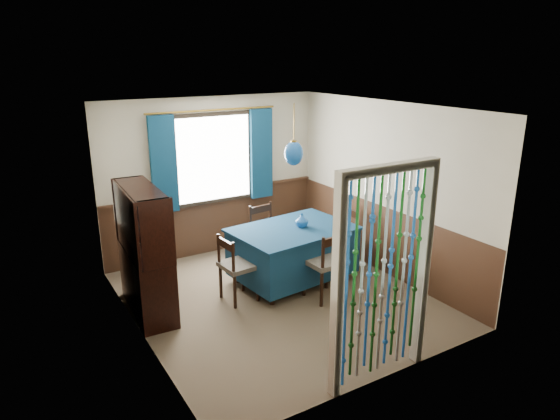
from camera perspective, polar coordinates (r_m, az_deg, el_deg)
floor at (r=6.73m, az=-0.23°, el=-10.07°), size 4.00×4.00×0.00m
ceiling at (r=6.00m, az=-0.26°, el=11.62°), size 4.00×4.00×0.00m
wall_back at (r=7.97m, az=-7.66°, el=3.79°), size 3.60×0.00×3.60m
wall_front at (r=4.75m, az=12.30°, el=-5.98°), size 3.60×0.00×3.60m
wall_left at (r=5.59m, az=-16.29°, el=-2.68°), size 0.00×4.00×4.00m
wall_right at (r=7.30m, az=11.97°, el=2.31°), size 0.00×4.00×4.00m
wainscot_back at (r=8.17m, az=-7.41°, el=-1.35°), size 3.60×0.00×3.60m
wainscot_front at (r=5.10m, az=11.63°, el=-13.69°), size 3.60×0.00×3.60m
wainscot_left at (r=5.89m, az=-15.53°, el=-9.53°), size 0.00×4.00×4.00m
wainscot_right at (r=7.52m, az=11.53°, el=-3.23°), size 0.00×4.00×4.00m
window at (r=7.86m, az=-7.60°, el=5.85°), size 1.32×0.12×1.42m
doorway at (r=4.87m, az=11.67°, el=-7.91°), size 1.16×0.12×2.18m
dining_table at (r=7.06m, az=1.48°, el=-4.65°), size 1.75×1.29×0.79m
chair_near at (r=6.56m, az=5.31°, el=-6.02°), size 0.49×0.47×0.95m
chair_far at (r=7.60m, az=-1.52°, el=-2.71°), size 0.51×0.49×0.93m
chair_left at (r=6.52m, az=-4.99°, el=-6.42°), size 0.46×0.48×0.90m
chair_right at (r=7.62m, az=7.02°, el=-2.86°), size 0.49×0.51×0.91m
sideboard at (r=6.41m, az=-15.12°, el=-6.57°), size 0.49×1.25×1.61m
pendant_lamp at (r=6.66m, az=1.57°, el=6.51°), size 0.26×0.26×0.82m
vase_table at (r=6.97m, az=2.50°, el=-1.24°), size 0.22×0.22×0.18m
bowl_shelf at (r=5.97m, az=-14.25°, el=-2.44°), size 0.28×0.28×0.06m
vase_sideboard at (r=6.58m, az=-15.64°, el=-2.79°), size 0.22×0.22×0.20m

